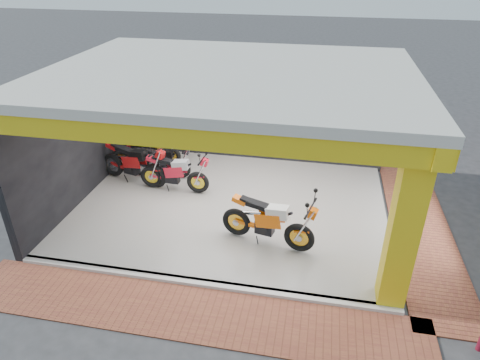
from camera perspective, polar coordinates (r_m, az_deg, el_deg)
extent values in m
plane|color=#2D2D30|center=(9.85, -3.69, -9.87)|extent=(80.00, 80.00, 0.00)
cube|color=beige|center=(11.41, -1.19, -3.57)|extent=(8.00, 6.00, 0.10)
cube|color=beige|center=(9.99, -1.40, 13.97)|extent=(8.40, 6.40, 0.20)
cube|color=black|center=(13.44, 1.58, 9.56)|extent=(8.20, 0.20, 3.50)
cube|color=black|center=(12.11, -20.69, 5.52)|extent=(0.20, 6.20, 3.50)
cube|color=gold|center=(8.15, 21.03, -5.96)|extent=(0.50, 0.50, 3.50)
cube|color=gold|center=(7.33, -6.45, 5.85)|extent=(8.40, 0.30, 0.40)
cube|color=gold|center=(10.03, 21.94, 10.22)|extent=(0.30, 6.40, 0.40)
cube|color=beige|center=(9.07, -5.36, -13.52)|extent=(8.00, 0.20, 0.10)
cube|color=brown|center=(8.56, -6.84, -17.09)|extent=(9.00, 1.40, 0.03)
cube|color=brown|center=(11.55, 22.91, -5.88)|extent=(1.40, 7.00, 0.03)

